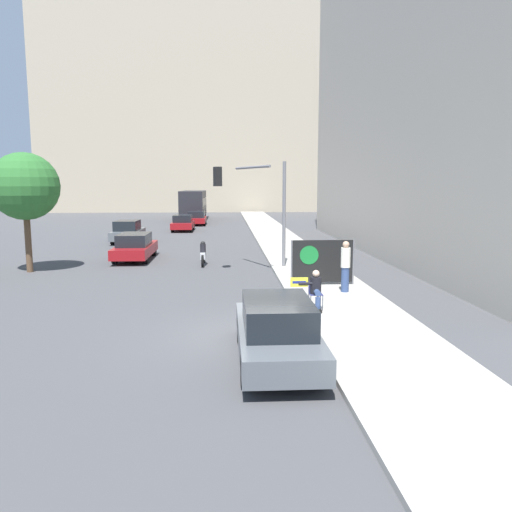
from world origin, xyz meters
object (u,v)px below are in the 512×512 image
at_px(traffic_light_pole, 258,195).
at_px(city_bus_on_road, 194,203).
at_px(motorcycle_on_road, 203,254).
at_px(street_tree_near_curb, 25,187).
at_px(jogger_on_sidewalk, 345,266).
at_px(car_on_road_far_lane, 196,218).
at_px(parked_car_curbside, 277,330).
at_px(car_on_road_midblock, 128,232).
at_px(seated_protester, 315,289).
at_px(protest_banner, 322,261).
at_px(car_on_road_distant, 183,223).
at_px(car_on_road_nearest, 135,247).

bearing_deg(traffic_light_pole, city_bus_on_road, 98.41).
xyz_separation_m(motorcycle_on_road, street_tree_near_curb, (-7.84, -1.59, 3.35)).
bearing_deg(motorcycle_on_road, traffic_light_pole, -36.20).
height_order(jogger_on_sidewalk, city_bus_on_road, city_bus_on_road).
relative_size(car_on_road_far_lane, city_bus_on_road, 0.42).
bearing_deg(jogger_on_sidewalk, parked_car_curbside, 60.89).
bearing_deg(car_on_road_midblock, seated_protester, -64.52).
xyz_separation_m(protest_banner, car_on_road_distant, (-7.40, 24.81, -0.35)).
height_order(protest_banner, car_on_road_midblock, protest_banner).
relative_size(jogger_on_sidewalk, car_on_road_midblock, 0.42).
bearing_deg(motorcycle_on_road, street_tree_near_curb, -168.55).
relative_size(motorcycle_on_road, street_tree_near_curb, 0.39).
distance_m(car_on_road_nearest, motorcycle_on_road, 4.17).
relative_size(traffic_light_pole, city_bus_on_road, 0.46).
distance_m(protest_banner, car_on_road_far_lane, 32.10).
xyz_separation_m(traffic_light_pole, parked_car_curbside, (-0.35, -12.04, -2.79)).
bearing_deg(street_tree_near_curb, seated_protester, -34.97).
distance_m(jogger_on_sidewalk, motorcycle_on_road, 9.11).
height_order(protest_banner, city_bus_on_road, city_bus_on_road).
xyz_separation_m(jogger_on_sidewalk, traffic_light_pole, (-2.80, 5.38, 2.43)).
bearing_deg(protest_banner, car_on_road_nearest, 137.12).
height_order(seated_protester, motorcycle_on_road, seated_protester).
bearing_deg(city_bus_on_road, parked_car_curbside, -84.17).
bearing_deg(protest_banner, street_tree_near_curb, 160.83).
bearing_deg(motorcycle_on_road, jogger_on_sidewalk, -53.42).
bearing_deg(car_on_road_nearest, jogger_on_sidewalk, -45.34).
bearing_deg(street_tree_near_curb, car_on_road_midblock, 79.51).
height_order(protest_banner, motorcycle_on_road, protest_banner).
bearing_deg(car_on_road_far_lane, jogger_on_sidewalk, -77.60).
xyz_separation_m(protest_banner, car_on_road_midblock, (-10.48, 16.22, -0.30)).
xyz_separation_m(car_on_road_far_lane, motorcycle_on_road, (1.78, -25.41, -0.16)).
bearing_deg(protest_banner, car_on_road_midblock, 122.87).
relative_size(jogger_on_sidewalk, car_on_road_nearest, 0.39).
bearing_deg(car_on_road_distant, protest_banner, -73.39).
relative_size(parked_car_curbside, car_on_road_distant, 1.08).
distance_m(jogger_on_sidewalk, traffic_light_pole, 6.54).
distance_m(seated_protester, car_on_road_distant, 29.33).
bearing_deg(car_on_road_nearest, car_on_road_far_lane, 85.33).
xyz_separation_m(traffic_light_pole, city_bus_on_road, (-5.12, 34.66, -1.61)).
bearing_deg(car_on_road_nearest, parked_car_curbside, -69.42).
height_order(motorcycle_on_road, street_tree_near_curb, street_tree_near_curb).
bearing_deg(parked_car_curbside, car_on_road_midblock, 108.13).
xyz_separation_m(jogger_on_sidewalk, car_on_road_midblock, (-11.07, 17.53, -0.32)).
bearing_deg(protest_banner, jogger_on_sidewalk, -65.71).
xyz_separation_m(jogger_on_sidewalk, car_on_road_nearest, (-9.11, 9.22, -0.37)).
xyz_separation_m(traffic_light_pole, car_on_road_distant, (-5.19, 20.73, -2.81)).
relative_size(city_bus_on_road, street_tree_near_curb, 1.96).
relative_size(traffic_light_pole, parked_car_curbside, 1.07).
distance_m(parked_car_curbside, car_on_road_far_lane, 39.58).
height_order(protest_banner, car_on_road_far_lane, protest_banner).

